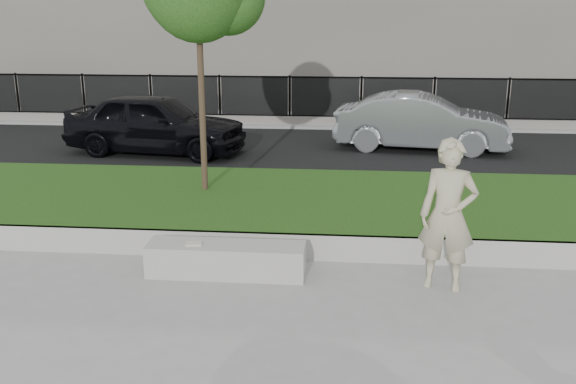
# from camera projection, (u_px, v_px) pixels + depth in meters

# --- Properties ---
(ground) EXTENTS (90.00, 90.00, 0.00)m
(ground) POSITION_uv_depth(u_px,v_px,m) (255.00, 287.00, 8.57)
(ground) COLOR gray
(ground) RESTS_ON ground
(grass_bank) EXTENTS (34.00, 4.00, 0.40)m
(grass_bank) POSITION_uv_depth(u_px,v_px,m) (279.00, 207.00, 11.38)
(grass_bank) COLOR black
(grass_bank) RESTS_ON ground
(grass_kerb) EXTENTS (34.00, 0.08, 0.40)m
(grass_kerb) POSITION_uv_depth(u_px,v_px,m) (265.00, 246.00, 9.51)
(grass_kerb) COLOR #ADAAA2
(grass_kerb) RESTS_ON ground
(street) EXTENTS (34.00, 7.00, 0.04)m
(street) POSITION_uv_depth(u_px,v_px,m) (301.00, 151.00, 16.70)
(street) COLOR black
(street) RESTS_ON ground
(far_pavement) EXTENTS (34.00, 3.00, 0.12)m
(far_pavement) POSITION_uv_depth(u_px,v_px,m) (311.00, 120.00, 21.00)
(far_pavement) COLOR gray
(far_pavement) RESTS_ON ground
(iron_fence) EXTENTS (32.00, 0.30, 1.50)m
(iron_fence) POSITION_uv_depth(u_px,v_px,m) (309.00, 110.00, 19.91)
(iron_fence) COLOR slate
(iron_fence) RESTS_ON far_pavement
(stone_bench) EXTENTS (2.19, 0.55, 0.45)m
(stone_bench) POSITION_uv_depth(u_px,v_px,m) (226.00, 259.00, 8.93)
(stone_bench) COLOR #ADAAA2
(stone_bench) RESTS_ON ground
(man) EXTENTS (0.82, 0.64, 2.01)m
(man) POSITION_uv_depth(u_px,v_px,m) (448.00, 215.00, 8.31)
(man) COLOR #BCB490
(man) RESTS_ON ground
(book) EXTENTS (0.24, 0.19, 0.02)m
(book) POSITION_uv_depth(u_px,v_px,m) (194.00, 244.00, 8.86)
(book) COLOR beige
(book) RESTS_ON stone_bench
(car_dark) EXTENTS (4.75, 2.44, 1.55)m
(car_dark) POSITION_uv_depth(u_px,v_px,m) (156.00, 123.00, 16.14)
(car_dark) COLOR black
(car_dark) RESTS_ON street
(car_silver) EXTENTS (4.59, 2.11, 1.46)m
(car_silver) POSITION_uv_depth(u_px,v_px,m) (421.00, 122.00, 16.57)
(car_silver) COLOR gray
(car_silver) RESTS_ON street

